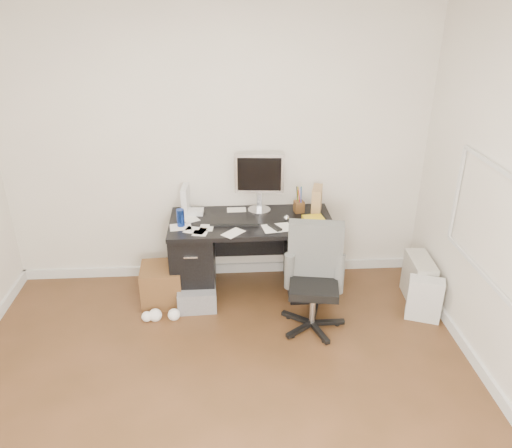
% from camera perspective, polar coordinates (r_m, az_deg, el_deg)
% --- Properties ---
extents(ground, '(4.00, 4.00, 0.00)m').
position_cam_1_polar(ground, '(3.68, -4.02, -21.65)').
color(ground, '#442C16').
rests_on(ground, ground).
extents(room_shell, '(4.02, 4.02, 2.71)m').
position_cam_1_polar(room_shell, '(2.74, -4.39, 3.17)').
color(room_shell, beige).
rests_on(room_shell, ground).
extents(desk, '(1.50, 0.70, 0.75)m').
position_cam_1_polar(desk, '(4.76, -0.54, -3.38)').
color(desk, black).
rests_on(desk, ground).
extents(loose_papers, '(1.10, 0.60, 0.00)m').
position_cam_1_polar(loose_papers, '(4.54, -3.05, 0.11)').
color(loose_papers, white).
rests_on(loose_papers, desk).
extents(lcd_monitor, '(0.48, 0.30, 0.58)m').
position_cam_1_polar(lcd_monitor, '(4.67, 0.38, 4.72)').
color(lcd_monitor, silver).
rests_on(lcd_monitor, desk).
extents(keyboard, '(0.45, 0.18, 0.03)m').
position_cam_1_polar(keyboard, '(4.54, -2.44, 0.27)').
color(keyboard, black).
rests_on(keyboard, desk).
extents(computer_mouse, '(0.06, 0.06, 0.05)m').
position_cam_1_polar(computer_mouse, '(4.59, 3.50, 0.70)').
color(computer_mouse, silver).
rests_on(computer_mouse, desk).
extents(travel_mug, '(0.09, 0.09, 0.16)m').
position_cam_1_polar(travel_mug, '(4.51, -8.62, 0.71)').
color(travel_mug, navy).
rests_on(travel_mug, desk).
extents(white_binder, '(0.12, 0.24, 0.26)m').
position_cam_1_polar(white_binder, '(4.75, -8.07, 2.79)').
color(white_binder, silver).
rests_on(white_binder, desk).
extents(magazine_file, '(0.16, 0.24, 0.26)m').
position_cam_1_polar(magazine_file, '(4.73, 6.96, 2.69)').
color(magazine_file, '#A67A50').
rests_on(magazine_file, desk).
extents(pen_cup, '(0.13, 0.13, 0.26)m').
position_cam_1_polar(pen_cup, '(4.73, 4.96, 2.84)').
color(pen_cup, brown).
rests_on(pen_cup, desk).
extents(yellow_book, '(0.23, 0.28, 0.04)m').
position_cam_1_polar(yellow_book, '(4.54, 6.86, 0.24)').
color(yellow_book, yellow).
rests_on(yellow_book, desk).
extents(paper_remote, '(0.28, 0.24, 0.02)m').
position_cam_1_polar(paper_remote, '(4.45, 2.41, -0.33)').
color(paper_remote, white).
rests_on(paper_remote, desk).
extents(office_chair, '(0.61, 0.61, 0.94)m').
position_cam_1_polar(office_chair, '(4.23, 6.65, -6.45)').
color(office_chair, '#555755').
rests_on(office_chair, ground).
extents(pc_tower, '(0.22, 0.45, 0.44)m').
position_cam_1_polar(pc_tower, '(4.93, 18.08, -6.06)').
color(pc_tower, '#A9A498').
rests_on(pc_tower, ground).
extents(shopping_bag, '(0.35, 0.30, 0.40)m').
position_cam_1_polar(shopping_bag, '(4.70, 18.69, -8.13)').
color(shopping_bag, silver).
rests_on(shopping_bag, ground).
extents(wicker_basket, '(0.39, 0.39, 0.37)m').
position_cam_1_polar(wicker_basket, '(4.77, -10.72, -6.80)').
color(wicker_basket, '#462A15').
rests_on(wicker_basket, ground).
extents(desk_printer, '(0.36, 0.30, 0.21)m').
position_cam_1_polar(desk_printer, '(4.69, -6.75, -8.29)').
color(desk_printer, slate).
rests_on(desk_printer, ground).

